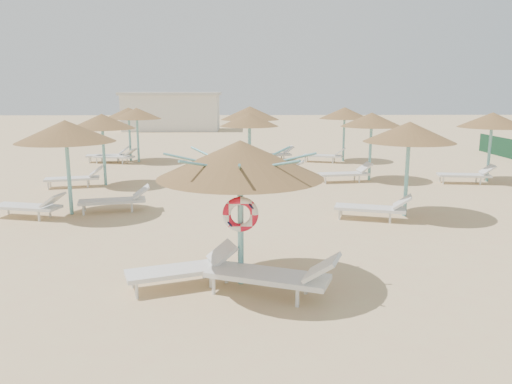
{
  "coord_description": "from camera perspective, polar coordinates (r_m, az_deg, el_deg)",
  "views": [
    {
      "loc": [
        0.28,
        -8.78,
        3.55
      ],
      "look_at": [
        0.53,
        2.06,
        1.3
      ],
      "focal_mm": 35.0,
      "sensor_mm": 36.0,
      "label": 1
    }
  ],
  "objects": [
    {
      "name": "service_hut",
      "position": [
        44.27,
        -9.58,
        9.1
      ],
      "size": [
        8.4,
        4.4,
        3.25
      ],
      "color": "silver",
      "rests_on": "ground"
    },
    {
      "name": "lounger_main_a",
      "position": [
        9.29,
        -8.05,
        -8.57
      ],
      "size": [
        2.09,
        1.24,
        0.73
      ],
      "rotation": [
        0.0,
        0.0,
        0.34
      ],
      "color": "silver",
      "rests_on": "ground"
    },
    {
      "name": "ground",
      "position": [
        9.48,
        -2.96,
        -10.3
      ],
      "size": [
        120.0,
        120.0,
        0.0
      ],
      "primitive_type": "plane",
      "color": "tan",
      "rests_on": "ground"
    },
    {
      "name": "palapa_field",
      "position": [
        19.64,
        2.34,
        8.05
      ],
      "size": [
        19.5,
        13.74,
        2.72
      ],
      "color": "#69B4B7",
      "rests_on": "ground"
    },
    {
      "name": "main_palapa",
      "position": [
        8.84,
        -1.82,
        3.68
      ],
      "size": [
        2.98,
        2.98,
        2.67
      ],
      "color": "#69B4B7",
      "rests_on": "ground"
    },
    {
      "name": "lounger_main_b",
      "position": [
        8.74,
        2.29,
        -9.43
      ],
      "size": [
        2.4,
        1.47,
        0.84
      ],
      "rotation": [
        0.0,
        0.0,
        -0.37
      ],
      "color": "silver",
      "rests_on": "ground"
    }
  ]
}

